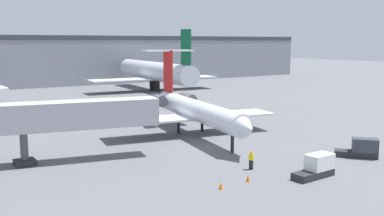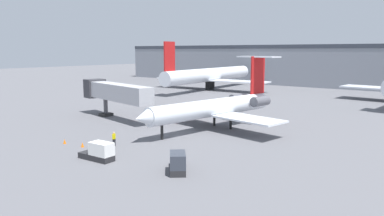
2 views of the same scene
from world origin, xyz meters
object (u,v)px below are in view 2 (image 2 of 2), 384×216
baggage_tug_lead (178,163)px  baggage_tug_trailing (99,152)px  jet_bridge (113,92)px  parked_airliner_west_end (210,75)px  traffic_cone_mid (65,141)px  traffic_cone_far (82,145)px  regional_jet (218,106)px  ground_crew_marshaller (114,139)px

baggage_tug_lead → baggage_tug_trailing: bearing=-166.6°
jet_bridge → parked_airliner_west_end: bearing=105.8°
jet_bridge → parked_airliner_west_end: 47.54m
traffic_cone_mid → traffic_cone_far: (3.00, 0.35, 0.00)m
jet_bridge → traffic_cone_far: 18.85m
jet_bridge → baggage_tug_trailing: jet_bridge is taller
jet_bridge → traffic_cone_far: size_ratio=32.30×
regional_jet → traffic_cone_far: 19.50m
ground_crew_marshaller → regional_jet: bearing=75.6°
ground_crew_marshaller → traffic_cone_far: bearing=-134.0°
regional_jet → baggage_tug_trailing: size_ratio=6.39×
ground_crew_marshaller → jet_bridge: bearing=139.7°
jet_bridge → baggage_tug_lead: jet_bridge is taller
baggage_tug_lead → traffic_cone_far: (-14.30, 0.04, -0.56)m
regional_jet → traffic_cone_mid: (-9.49, -18.50, -2.93)m
ground_crew_marshaller → traffic_cone_far: (-2.48, -2.57, -0.58)m
jet_bridge → parked_airliner_west_end: size_ratio=0.43×
jet_bridge → traffic_cone_far: jet_bridge is taller
ground_crew_marshaller → traffic_cone_far: ground_crew_marshaller is taller
regional_jet → traffic_cone_mid: size_ratio=47.45×
jet_bridge → ground_crew_marshaller: jet_bridge is taller
traffic_cone_far → jet_bridge: bearing=128.5°
baggage_tug_lead → traffic_cone_far: baggage_tug_lead is taller
regional_jet → parked_airliner_west_end: 52.13m
traffic_cone_mid → parked_airliner_west_end: bearing=109.5°
baggage_tug_trailing → ground_crew_marshaller: bearing=124.6°
jet_bridge → parked_airliner_west_end: parked_airliner_west_end is taller
regional_jet → ground_crew_marshaller: (-4.00, -15.59, -2.35)m
regional_jet → baggage_tug_trailing: (-0.79, -20.25, -2.37)m
ground_crew_marshaller → baggage_tug_trailing: baggage_tug_trailing is taller
baggage_tug_trailing → parked_airliner_west_end: bearing=115.8°
regional_jet → baggage_tug_lead: size_ratio=6.63×
baggage_tug_lead → traffic_cone_mid: (-17.30, -0.31, -0.56)m
regional_jet → traffic_cone_far: size_ratio=47.45×
baggage_tug_lead → traffic_cone_mid: 17.32m
baggage_tug_trailing → traffic_cone_mid: (-8.70, 1.75, -0.56)m
traffic_cone_mid → traffic_cone_far: size_ratio=1.00×
ground_crew_marshaller → traffic_cone_mid: (-5.49, -2.92, -0.58)m
baggage_tug_trailing → parked_airliner_west_end: 69.21m
jet_bridge → baggage_tug_lead: bearing=-29.3°
regional_jet → baggage_tug_trailing: bearing=-92.2°
baggage_tug_lead → ground_crew_marshaller: bearing=167.5°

